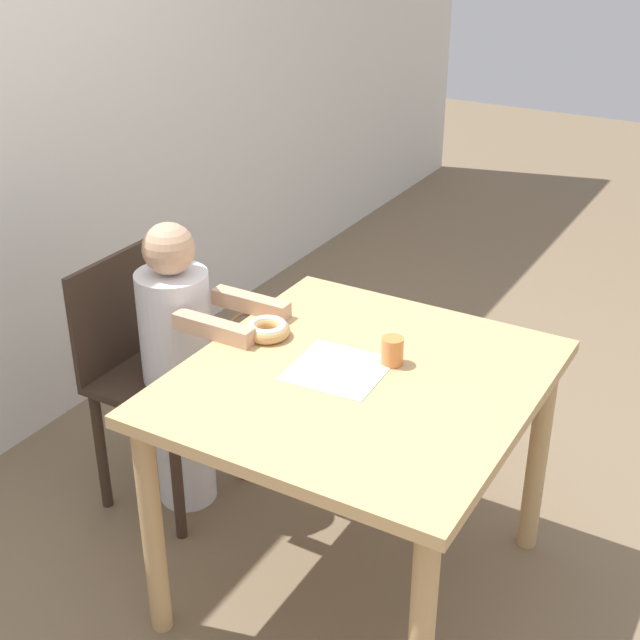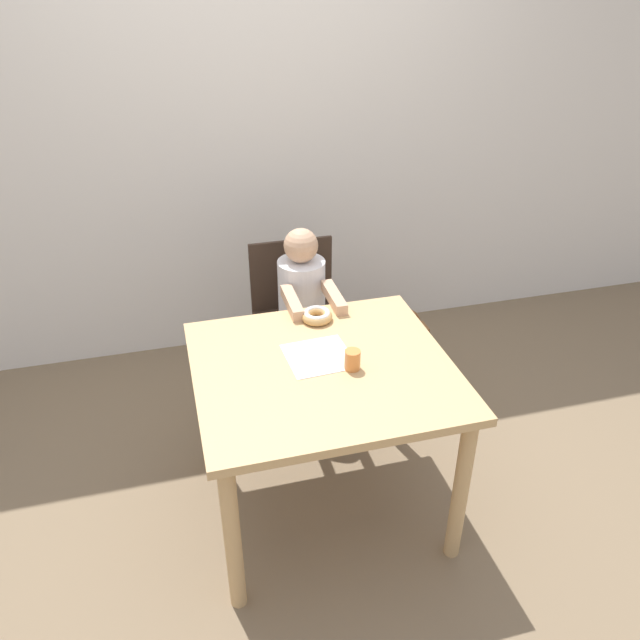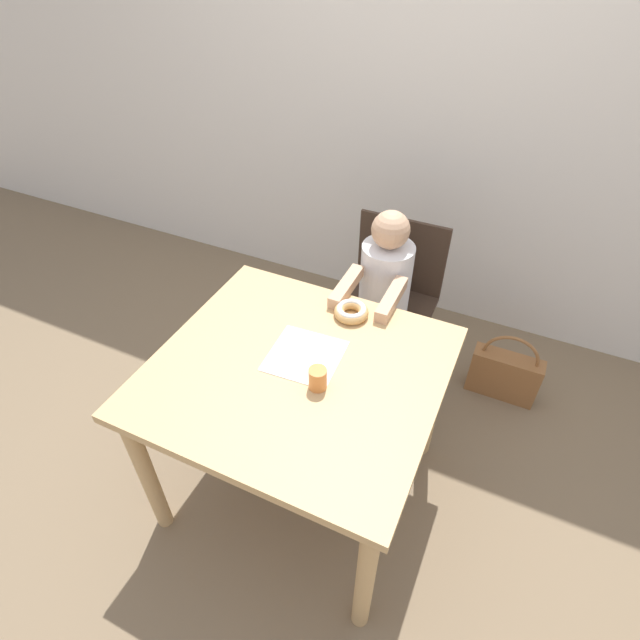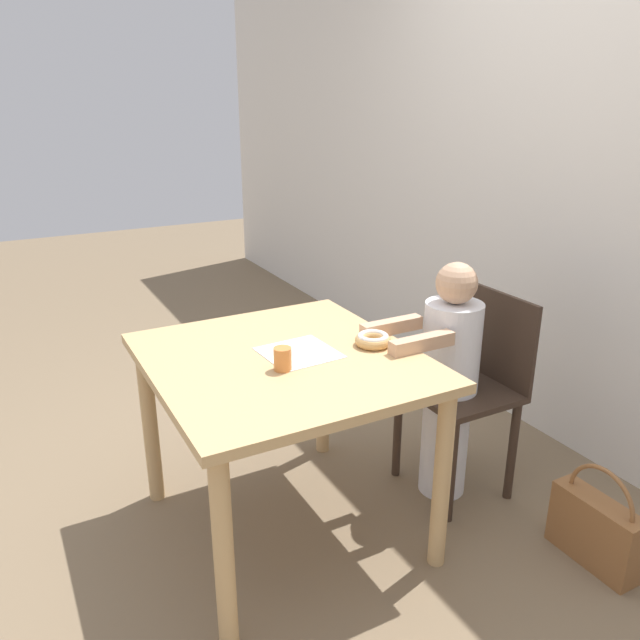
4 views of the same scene
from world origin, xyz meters
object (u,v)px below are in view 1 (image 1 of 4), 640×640
donut (267,329)px  chair (154,372)px  cup (392,351)px  handbag (240,369)px  child_figure (180,368)px

donut → chair: bearing=87.7°
donut → cup: size_ratio=1.68×
handbag → cup: bearing=-122.0°
chair → cup: (0.02, -0.84, 0.30)m
child_figure → handbag: bearing=18.7°
child_figure → donut: size_ratio=7.50×
chair → child_figure: bearing=-90.0°
child_figure → cup: bearing=-88.5°
donut → cup: 0.38m
chair → child_figure: (0.00, -0.11, 0.05)m
child_figure → donut: bearing=-93.1°
chair → handbag: bearing=8.8°
cup → handbag: bearing=58.0°
child_figure → donut: (-0.02, -0.35, 0.24)m
chair → donut: size_ratio=6.37×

